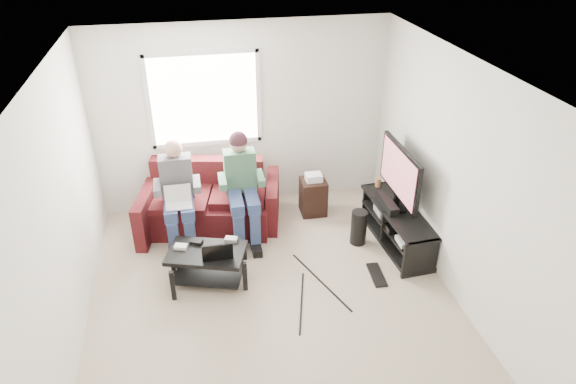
{
  "coord_description": "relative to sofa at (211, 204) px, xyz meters",
  "views": [
    {
      "loc": [
        -0.72,
        -4.31,
        3.91
      ],
      "look_at": [
        0.29,
        0.6,
        1.02
      ],
      "focal_mm": 32.0,
      "sensor_mm": 36.0,
      "label": 1
    }
  ],
  "objects": [
    {
      "name": "floor",
      "position": [
        0.55,
        -1.69,
        -0.32
      ],
      "size": [
        4.5,
        4.5,
        0.0
      ],
      "primitive_type": "plane",
      "color": "tan",
      "rests_on": "ground"
    },
    {
      "name": "ceiling",
      "position": [
        0.55,
        -1.69,
        2.28
      ],
      "size": [
        4.5,
        4.5,
        0.0
      ],
      "primitive_type": "plane",
      "rotation": [
        3.14,
        0.0,
        0.0
      ],
      "color": "white",
      "rests_on": "wall_back"
    },
    {
      "name": "wall_back",
      "position": [
        0.55,
        0.56,
        0.98
      ],
      "size": [
        4.5,
        0.0,
        4.5
      ],
      "primitive_type": "plane",
      "rotation": [
        1.57,
        0.0,
        0.0
      ],
      "color": "silver",
      "rests_on": "floor"
    },
    {
      "name": "wall_front",
      "position": [
        0.55,
        -3.94,
        0.98
      ],
      "size": [
        4.5,
        0.0,
        4.5
      ],
      "primitive_type": "plane",
      "rotation": [
        -1.57,
        0.0,
        0.0
      ],
      "color": "silver",
      "rests_on": "floor"
    },
    {
      "name": "wall_left",
      "position": [
        -1.45,
        -1.69,
        0.98
      ],
      "size": [
        0.0,
        4.5,
        4.5
      ],
      "primitive_type": "plane",
      "rotation": [
        1.57,
        0.0,
        1.57
      ],
      "color": "silver",
      "rests_on": "floor"
    },
    {
      "name": "wall_right",
      "position": [
        2.55,
        -1.69,
        0.98
      ],
      "size": [
        0.0,
        4.5,
        4.5
      ],
      "primitive_type": "plane",
      "rotation": [
        1.57,
        0.0,
        -1.57
      ],
      "color": "silver",
      "rests_on": "floor"
    },
    {
      "name": "window",
      "position": [
        0.05,
        0.55,
        1.28
      ],
      "size": [
        1.48,
        0.04,
        1.28
      ],
      "color": "white",
      "rests_on": "wall_back"
    },
    {
      "name": "sofa",
      "position": [
        0.0,
        0.0,
        0.0
      ],
      "size": [
        2.01,
        1.17,
        0.86
      ],
      "color": "#4B1217",
      "rests_on": "floor"
    },
    {
      "name": "person_left",
      "position": [
        -0.4,
        -0.32,
        0.43
      ],
      "size": [
        0.4,
        0.7,
        1.36
      ],
      "color": "#334B71",
      "rests_on": "sofa"
    },
    {
      "name": "person_right",
      "position": [
        0.4,
        -0.3,
        0.49
      ],
      "size": [
        0.4,
        0.71,
        1.4
      ],
      "color": "#334B71",
      "rests_on": "sofa"
    },
    {
      "name": "laptop_silver",
      "position": [
        -0.4,
        -0.53,
        0.41
      ],
      "size": [
        0.36,
        0.28,
        0.24
      ],
      "primitive_type": null,
      "rotation": [
        0.0,
        0.0,
        -0.22
      ],
      "color": "silver",
      "rests_on": "person_left"
    },
    {
      "name": "coffee_table",
      "position": [
        -0.13,
        -1.21,
        -0.0
      ],
      "size": [
        0.98,
        0.77,
        0.43
      ],
      "color": "black",
      "rests_on": "floor"
    },
    {
      "name": "laptop_black",
      "position": [
        -0.01,
        -1.29,
        0.23
      ],
      "size": [
        0.4,
        0.34,
        0.24
      ],
      "primitive_type": null,
      "rotation": [
        0.0,
        0.0,
        -0.34
      ],
      "color": "black",
      "rests_on": "coffee_table"
    },
    {
      "name": "controller_a",
      "position": [
        -0.41,
        -1.09,
        0.13
      ],
      "size": [
        0.16,
        0.13,
        0.04
      ],
      "primitive_type": "cube",
      "rotation": [
        0.0,
        0.0,
        -0.31
      ],
      "color": "silver",
      "rests_on": "coffee_table"
    },
    {
      "name": "controller_b",
      "position": [
        -0.23,
        -1.03,
        0.13
      ],
      "size": [
        0.16,
        0.14,
        0.04
      ],
      "primitive_type": "cube",
      "rotation": [
        0.0,
        0.0,
        -0.43
      ],
      "color": "black",
      "rests_on": "coffee_table"
    },
    {
      "name": "controller_c",
      "position": [
        0.17,
        -1.06,
        0.13
      ],
      "size": [
        0.16,
        0.13,
        0.04
      ],
      "primitive_type": "cube",
      "rotation": [
        0.0,
        0.0,
        -0.34
      ],
      "color": "gray",
      "rests_on": "coffee_table"
    },
    {
      "name": "tv_stand",
      "position": [
        2.31,
        -0.89,
        -0.1
      ],
      "size": [
        0.52,
        1.49,
        0.49
      ],
      "color": "black",
      "rests_on": "floor"
    },
    {
      "name": "tv",
      "position": [
        2.31,
        -0.79,
        0.63
      ],
      "size": [
        0.12,
        1.1,
        0.81
      ],
      "color": "black",
      "rests_on": "tv_stand"
    },
    {
      "name": "soundbar",
      "position": [
        2.19,
        -0.79,
        0.22
      ],
      "size": [
        0.12,
        0.5,
        0.1
      ],
      "primitive_type": "cube",
      "color": "black",
      "rests_on": "tv_stand"
    },
    {
      "name": "drink_cup",
      "position": [
        2.26,
        -0.26,
        0.23
      ],
      "size": [
        0.08,
        0.08,
        0.12
      ],
      "primitive_type": "cylinder",
      "color": "#966840",
      "rests_on": "tv_stand"
    },
    {
      "name": "console_white",
      "position": [
        2.31,
        -1.29,
        -0.03
      ],
      "size": [
        0.3,
        0.22,
        0.06
      ],
      "primitive_type": "cube",
      "color": "silver",
      "rests_on": "tv_stand"
    },
    {
      "name": "console_grey",
      "position": [
        2.31,
        -0.59,
        -0.02
      ],
      "size": [
        0.34,
        0.26,
        0.08
      ],
      "primitive_type": "cube",
      "color": "gray",
      "rests_on": "tv_stand"
    },
    {
      "name": "console_black",
      "position": [
        2.31,
        -0.94,
        -0.03
      ],
      "size": [
        0.38,
        0.3,
        0.07
      ],
      "primitive_type": "cube",
      "color": "black",
      "rests_on": "tv_stand"
    },
    {
      "name": "subwoofer",
      "position": [
        1.82,
        -0.81,
        -0.09
      ],
      "size": [
        0.2,
        0.2,
        0.47
      ],
      "primitive_type": "cylinder",
      "color": "black",
      "rests_on": "floor"
    },
    {
      "name": "keyboard_floor",
      "position": [
        1.83,
        -1.51,
        -0.31
      ],
      "size": [
        0.18,
        0.45,
        0.02
      ],
      "primitive_type": "cube",
      "rotation": [
        0.0,
        0.0,
        -0.07
      ],
      "color": "black",
      "rests_on": "floor"
    },
    {
      "name": "end_table",
      "position": [
        1.43,
        0.02,
        -0.04
      ],
      "size": [
        0.35,
        0.35,
        0.62
      ],
      "color": "black",
      "rests_on": "floor"
    }
  ]
}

